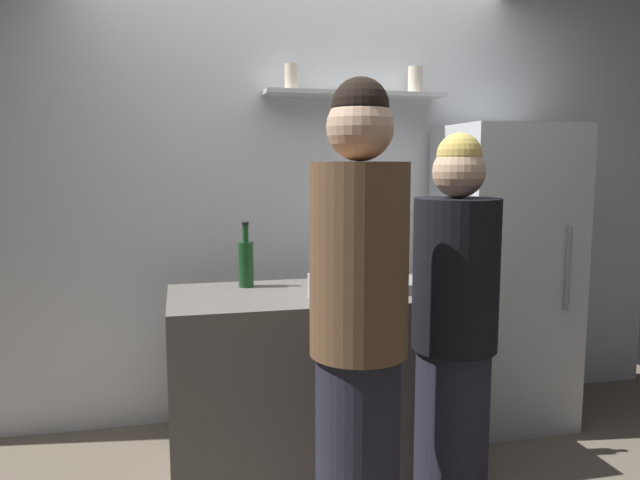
% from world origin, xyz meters
% --- Properties ---
extents(back_wall_assembly, '(4.80, 0.32, 2.60)m').
position_xyz_m(back_wall_assembly, '(0.00, 1.25, 1.30)').
color(back_wall_assembly, white).
rests_on(back_wall_assembly, ground).
extents(refrigerator, '(0.67, 0.67, 1.71)m').
position_xyz_m(refrigerator, '(1.14, 0.85, 0.86)').
color(refrigerator, silver).
rests_on(refrigerator, ground).
extents(counter, '(1.44, 0.67, 0.89)m').
position_xyz_m(counter, '(-0.03, 0.52, 0.44)').
color(counter, '#66605B').
rests_on(counter, ground).
extents(baking_pan, '(0.34, 0.24, 0.05)m').
position_xyz_m(baking_pan, '(0.34, 0.44, 0.91)').
color(baking_pan, gray).
rests_on(baking_pan, counter).
extents(utensil_holder, '(0.10, 0.10, 0.22)m').
position_xyz_m(utensil_holder, '(-0.06, 0.40, 0.94)').
color(utensil_holder, '#B2B2B7').
rests_on(utensil_holder, counter).
extents(wine_bottle_green_glass, '(0.07, 0.07, 0.33)m').
position_xyz_m(wine_bottle_green_glass, '(-0.37, 0.71, 1.01)').
color(wine_bottle_green_glass, '#19471E').
rests_on(wine_bottle_green_glass, counter).
extents(wine_bottle_dark_glass, '(0.07, 0.07, 0.30)m').
position_xyz_m(wine_bottle_dark_glass, '(0.63, 0.43, 0.99)').
color(wine_bottle_dark_glass, black).
rests_on(wine_bottle_dark_glass, counter).
extents(water_bottle_plastic, '(0.09, 0.09, 0.22)m').
position_xyz_m(water_bottle_plastic, '(0.05, 0.27, 0.98)').
color(water_bottle_plastic, silver).
rests_on(water_bottle_plastic, counter).
extents(person_brown_jacket, '(0.34, 0.34, 1.78)m').
position_xyz_m(person_brown_jacket, '(-0.09, -0.32, 0.89)').
color(person_brown_jacket, '#262633').
rests_on(person_brown_jacket, ground).
extents(person_blonde, '(0.34, 0.34, 1.62)m').
position_xyz_m(person_blonde, '(0.38, -0.10, 0.80)').
color(person_blonde, '#262633').
rests_on(person_blonde, ground).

